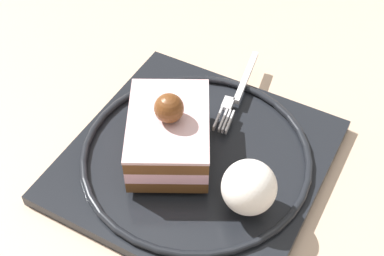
# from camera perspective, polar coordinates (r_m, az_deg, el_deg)

# --- Properties ---
(ground_plane) EXTENTS (2.40, 2.40, 0.00)m
(ground_plane) POSITION_cam_1_polar(r_m,az_deg,el_deg) (0.49, 0.01, -4.58)
(ground_plane) COLOR tan
(dessert_plate) EXTENTS (0.22, 0.22, 0.02)m
(dessert_plate) POSITION_cam_1_polar(r_m,az_deg,el_deg) (0.49, 0.00, -3.11)
(dessert_plate) COLOR black
(dessert_plate) RESTS_ON ground_plane
(cake_slice) EXTENTS (0.11, 0.12, 0.07)m
(cake_slice) POSITION_cam_1_polar(r_m,az_deg,el_deg) (0.47, -2.33, -0.31)
(cake_slice) COLOR brown
(cake_slice) RESTS_ON dessert_plate
(whipped_cream_dollop) EXTENTS (0.04, 0.04, 0.05)m
(whipped_cream_dollop) POSITION_cam_1_polar(r_m,az_deg,el_deg) (0.43, 6.07, -6.28)
(whipped_cream_dollop) COLOR white
(whipped_cream_dollop) RESTS_ON dessert_plate
(fork) EXTENTS (0.03, 0.12, 0.00)m
(fork) POSITION_cam_1_polar(r_m,az_deg,el_deg) (0.53, 4.76, 3.87)
(fork) COLOR silver
(fork) RESTS_ON dessert_plate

